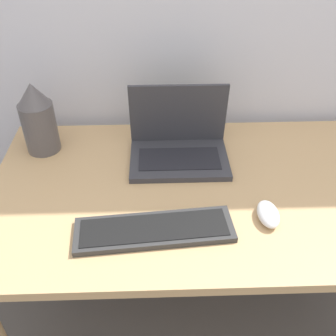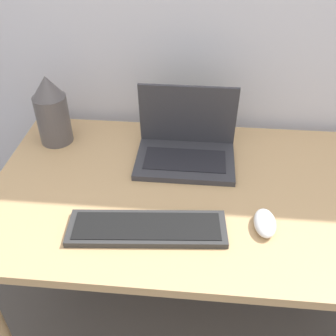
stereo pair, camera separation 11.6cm
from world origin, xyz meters
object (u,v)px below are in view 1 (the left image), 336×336
object	(u,v)px
keyboard	(154,230)
mouse	(268,214)
laptop	(179,143)
vase	(38,119)

from	to	relation	value
keyboard	mouse	distance (m)	0.33
laptop	keyboard	world-z (taller)	laptop
laptop	mouse	bearing A→B (deg)	-52.86
mouse	vase	world-z (taller)	vase
keyboard	vase	xyz separation A→B (m)	(-0.39, 0.42, 0.12)
mouse	keyboard	bearing A→B (deg)	-172.67
laptop	vase	world-z (taller)	vase
laptop	mouse	world-z (taller)	laptop
laptop	keyboard	xyz separation A→B (m)	(-0.09, -0.36, -0.04)
laptop	keyboard	size ratio (longest dim) A/B	0.74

